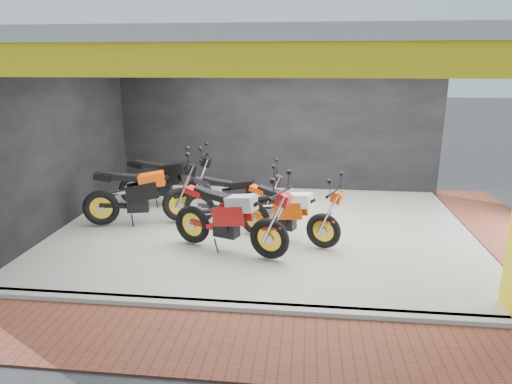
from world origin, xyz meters
TOP-DOWN VIEW (x-y plane):
  - ground at (0.00, 0.00)m, footprint 80.00×80.00m
  - showroom_floor at (0.00, 2.00)m, footprint 8.00×6.00m
  - showroom_ceiling at (0.00, 2.00)m, footprint 8.40×6.40m
  - back_wall at (0.00, 5.10)m, footprint 8.20×0.20m
  - left_wall at (-4.10, 2.00)m, footprint 0.20×6.20m
  - header_beam_front at (0.00, -1.00)m, footprint 8.40×0.30m
  - header_beam_right at (4.00, 2.00)m, footprint 0.30×6.40m
  - floor_kerb at (0.00, -1.02)m, footprint 8.00×0.20m
  - paver_front at (0.00, -1.80)m, footprint 9.00×1.40m
  - moto_hero at (1.13, 1.03)m, footprint 2.27×1.55m
  - moto_row_a at (0.24, 0.47)m, footprint 2.50×1.63m
  - moto_row_b at (0.04, 2.06)m, footprint 2.12×0.84m
  - moto_row_c at (-1.73, 2.10)m, footprint 2.54×1.45m
  - moto_row_d at (-1.63, 3.16)m, footprint 2.29×0.88m

SIDE VIEW (x-z plane):
  - ground at x=0.00m, z-range 0.00..0.00m
  - paver_front at x=0.00m, z-range 0.00..0.03m
  - showroom_floor at x=0.00m, z-range 0.00..0.10m
  - floor_kerb at x=0.00m, z-range 0.00..0.10m
  - moto_row_b at x=0.04m, z-range 0.10..1.38m
  - moto_hero at x=1.13m, z-range 0.10..1.40m
  - moto_row_d at x=-1.63m, z-range 0.10..1.49m
  - moto_row_a at x=0.24m, z-range 0.10..1.54m
  - moto_row_c at x=-1.73m, z-range 0.10..1.56m
  - back_wall at x=0.00m, z-range 0.00..3.50m
  - left_wall at x=-4.10m, z-range 0.00..3.50m
  - header_beam_front at x=0.00m, z-range 3.10..3.50m
  - header_beam_right at x=4.00m, z-range 3.10..3.50m
  - showroom_ceiling at x=0.00m, z-range 3.50..3.70m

